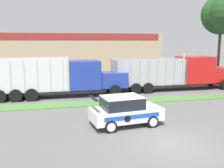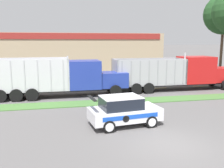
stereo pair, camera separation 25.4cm
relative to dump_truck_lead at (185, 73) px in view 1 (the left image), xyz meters
The scene contains 11 objects.
ground_plane 14.51m from the dump_truck_lead, 121.10° to the right, with size 600.00×600.00×0.00m, color #5B5959.
grass_verge 8.51m from the dump_truck_lead, 153.07° to the right, with size 120.00×1.83×0.06m, color #477538.
centre_line_3 13.64m from the dump_truck_lead, behind, with size 2.40×0.14×0.01m, color yellow.
centre_line_4 8.33m from the dump_truck_lead, behind, with size 2.40×0.14×0.01m, color yellow.
centre_line_5 3.34m from the dump_truck_lead, 157.20° to the left, with size 2.40×0.14×0.01m, color yellow.
centre_line_6 3.35m from the dump_truck_lead, 22.71° to the left, with size 2.40×0.14×0.01m, color yellow.
dump_truck_lead is the anchor object (origin of this frame).
dump_truck_far_right 11.17m from the dump_truck_lead, behind, with size 11.20×2.65×3.56m.
rally_car 12.77m from the dump_truck_lead, 133.83° to the right, with size 4.20×2.37×1.74m.
store_building_backdrop 20.23m from the dump_truck_lead, 119.88° to the left, with size 25.31×12.10×5.87m.
tree_behind_left 20.07m from the dump_truck_lead, 44.72° to the left, with size 6.22×6.22×13.54m.
Camera 1 is at (-5.15, -10.08, 4.77)m, focal length 40.00 mm.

